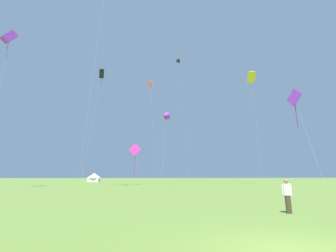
{
  "coord_description": "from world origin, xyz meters",
  "views": [
    {
      "loc": [
        -3.88,
        -5.76,
        1.9
      ],
      "look_at": [
        0.0,
        32.0,
        10.32
      ],
      "focal_mm": 24.06,
      "sensor_mm": 36.0,
      "label": 1
    }
  ],
  "objects_px": {
    "kite_magenta_diamond": "(135,151)",
    "kite_purple_box": "(9,37)",
    "kite_purple_diamond": "(294,99)",
    "festival_tent_left": "(94,177)",
    "kite_yellow_box": "(251,77)",
    "kite_purple_delta": "(165,116)",
    "kite_black_delta": "(179,62)",
    "person_spectator": "(287,196)",
    "kite_black_box": "(102,74)",
    "kite_pink_diamond": "(150,86)"
  },
  "relations": [
    {
      "from": "kite_magenta_diamond",
      "to": "kite_purple_box",
      "type": "bearing_deg",
      "value": -143.05
    },
    {
      "from": "kite_purple_diamond",
      "to": "festival_tent_left",
      "type": "bearing_deg",
      "value": 122.84
    },
    {
      "from": "kite_purple_diamond",
      "to": "festival_tent_left",
      "type": "relative_size",
      "value": 2.88
    },
    {
      "from": "kite_yellow_box",
      "to": "kite_purple_delta",
      "type": "height_order",
      "value": "kite_yellow_box"
    },
    {
      "from": "kite_black_delta",
      "to": "kite_magenta_diamond",
      "type": "bearing_deg",
      "value": -134.06
    },
    {
      "from": "festival_tent_left",
      "to": "kite_black_delta",
      "type": "bearing_deg",
      "value": -25.6
    },
    {
      "from": "kite_purple_box",
      "to": "person_spectator",
      "type": "distance_m",
      "value": 44.47
    },
    {
      "from": "kite_yellow_box",
      "to": "kite_black_box",
      "type": "bearing_deg",
      "value": -174.14
    },
    {
      "from": "kite_purple_box",
      "to": "person_spectator",
      "type": "relative_size",
      "value": 14.58
    },
    {
      "from": "kite_magenta_diamond",
      "to": "festival_tent_left",
      "type": "height_order",
      "value": "kite_magenta_diamond"
    },
    {
      "from": "kite_pink_diamond",
      "to": "person_spectator",
      "type": "bearing_deg",
      "value": -82.9
    },
    {
      "from": "kite_black_box",
      "to": "festival_tent_left",
      "type": "xyz_separation_m",
      "value": [
        -6.55,
        30.57,
        -21.01
      ]
    },
    {
      "from": "person_spectator",
      "to": "kite_purple_diamond",
      "type": "bearing_deg",
      "value": 50.23
    },
    {
      "from": "kite_yellow_box",
      "to": "kite_pink_diamond",
      "type": "distance_m",
      "value": 28.52
    },
    {
      "from": "kite_yellow_box",
      "to": "kite_purple_delta",
      "type": "bearing_deg",
      "value": -179.26
    },
    {
      "from": "kite_pink_diamond",
      "to": "kite_purple_box",
      "type": "height_order",
      "value": "kite_pink_diamond"
    },
    {
      "from": "kite_magenta_diamond",
      "to": "kite_purple_box",
      "type": "xyz_separation_m",
      "value": [
        -20.22,
        -15.21,
        16.71
      ]
    },
    {
      "from": "festival_tent_left",
      "to": "kite_yellow_box",
      "type": "bearing_deg",
      "value": -33.49
    },
    {
      "from": "person_spectator",
      "to": "kite_black_box",
      "type": "bearing_deg",
      "value": 117.16
    },
    {
      "from": "kite_pink_diamond",
      "to": "kite_purple_box",
      "type": "bearing_deg",
      "value": -130.04
    },
    {
      "from": "kite_black_box",
      "to": "kite_purple_diamond",
      "type": "distance_m",
      "value": 35.84
    },
    {
      "from": "kite_purple_box",
      "to": "person_spectator",
      "type": "height_order",
      "value": "kite_purple_box"
    },
    {
      "from": "kite_purple_delta",
      "to": "kite_pink_diamond",
      "type": "relative_size",
      "value": 0.52
    },
    {
      "from": "kite_yellow_box",
      "to": "kite_purple_delta",
      "type": "xyz_separation_m",
      "value": [
        -20.75,
        -0.27,
        -10.29
      ]
    },
    {
      "from": "festival_tent_left",
      "to": "kite_purple_diamond",
      "type": "bearing_deg",
      "value": -57.16
    },
    {
      "from": "kite_purple_diamond",
      "to": "kite_pink_diamond",
      "type": "distance_m",
      "value": 46.18
    },
    {
      "from": "kite_purple_diamond",
      "to": "kite_black_delta",
      "type": "height_order",
      "value": "kite_black_delta"
    },
    {
      "from": "kite_magenta_diamond",
      "to": "kite_purple_box",
      "type": "distance_m",
      "value": 30.32
    },
    {
      "from": "kite_pink_diamond",
      "to": "kite_purple_diamond",
      "type": "bearing_deg",
      "value": -67.63
    },
    {
      "from": "kite_magenta_diamond",
      "to": "kite_purple_diamond",
      "type": "xyz_separation_m",
      "value": [
        19.55,
        -26.8,
        3.49
      ]
    },
    {
      "from": "kite_black_box",
      "to": "person_spectator",
      "type": "bearing_deg",
      "value": -62.84
    },
    {
      "from": "kite_pink_diamond",
      "to": "festival_tent_left",
      "type": "distance_m",
      "value": 33.73
    },
    {
      "from": "kite_magenta_diamond",
      "to": "kite_pink_diamond",
      "type": "xyz_separation_m",
      "value": [
        3.27,
        12.75,
        20.92
      ]
    },
    {
      "from": "kite_magenta_diamond",
      "to": "kite_black_delta",
      "type": "bearing_deg",
      "value": 45.94
    },
    {
      "from": "kite_purple_diamond",
      "to": "kite_yellow_box",
      "type": "bearing_deg",
      "value": 72.51
    },
    {
      "from": "kite_purple_box",
      "to": "kite_yellow_box",
      "type": "bearing_deg",
      "value": 15.09
    },
    {
      "from": "kite_purple_delta",
      "to": "kite_purple_box",
      "type": "height_order",
      "value": "kite_purple_box"
    },
    {
      "from": "person_spectator",
      "to": "kite_magenta_diamond",
      "type": "bearing_deg",
      "value": 104.06
    },
    {
      "from": "kite_purple_diamond",
      "to": "kite_purple_delta",
      "type": "relative_size",
      "value": 0.77
    },
    {
      "from": "kite_purple_box",
      "to": "person_spectator",
      "type": "xyz_separation_m",
      "value": [
        29.9,
        -23.45,
        -23.11
      ]
    },
    {
      "from": "kite_purple_diamond",
      "to": "kite_purple_box",
      "type": "height_order",
      "value": "kite_purple_box"
    },
    {
      "from": "kite_black_box",
      "to": "kite_black_delta",
      "type": "relative_size",
      "value": 0.63
    },
    {
      "from": "kite_purple_diamond",
      "to": "kite_pink_diamond",
      "type": "xyz_separation_m",
      "value": [
        -16.28,
        39.55,
        17.43
      ]
    },
    {
      "from": "kite_yellow_box",
      "to": "kite_pink_diamond",
      "type": "height_order",
      "value": "kite_pink_diamond"
    },
    {
      "from": "kite_purple_delta",
      "to": "kite_pink_diamond",
      "type": "distance_m",
      "value": 20.68
    },
    {
      "from": "kite_purple_box",
      "to": "person_spectator",
      "type": "bearing_deg",
      "value": -38.1
    },
    {
      "from": "kite_magenta_diamond",
      "to": "kite_pink_diamond",
      "type": "height_order",
      "value": "kite_pink_diamond"
    },
    {
      "from": "kite_black_box",
      "to": "kite_purple_box",
      "type": "xyz_separation_m",
      "value": [
        -13.12,
        -9.27,
        1.42
      ]
    },
    {
      "from": "kite_magenta_diamond",
      "to": "kite_black_box",
      "type": "bearing_deg",
      "value": -140.1
    },
    {
      "from": "kite_purple_box",
      "to": "festival_tent_left",
      "type": "relative_size",
      "value": 5.98
    }
  ]
}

